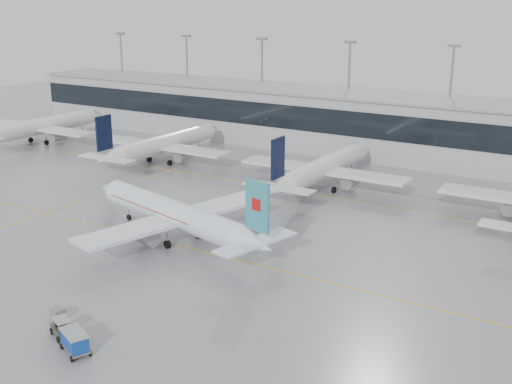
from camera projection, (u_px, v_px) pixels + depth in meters
The scene contains 15 objects.
ground at pixel (207, 252), 81.89m from camera, with size 320.00×320.00×0.00m, color gray.
taxi_line_main at pixel (207, 252), 81.89m from camera, with size 120.00×0.25×0.01m, color gold.
taxi_line_north at pixel (313, 194), 106.32m from camera, with size 120.00×0.25×0.01m, color gold.
taxi_line_cross at pixel (116, 189), 109.21m from camera, with size 0.25×60.00×0.01m, color gold.
terminal at pixel (385, 127), 130.64m from camera, with size 180.00×15.00×12.00m, color #A3A3A7.
terminal_glass at pixel (371, 126), 124.06m from camera, with size 180.00×0.20×5.00m, color black.
terminal_roof at pixel (387, 97), 128.86m from camera, with size 182.00×16.00×0.40m, color gray.
light_masts at pixel (397, 88), 133.41m from camera, with size 156.40×1.00×22.60m.
air_canada_jet at pixel (177, 215), 84.77m from camera, with size 36.14×29.37×11.47m.
parked_jet_a at pixel (41, 126), 143.51m from camera, with size 29.64×36.96×11.72m.
parked_jet_b at pixel (163, 144), 125.88m from camera, with size 29.64×36.96×11.72m.
parked_jet_c at pixel (323, 168), 108.25m from camera, with size 29.64×36.96×11.72m.
baggage_tug at pixel (62, 330), 61.34m from camera, with size 3.93×2.53×1.90m.
baggage_cart at pixel (75, 341), 58.36m from camera, with size 3.82×3.03×2.08m.
gse_unit at pixel (58, 314), 64.48m from camera, with size 1.28×1.19×1.28m, color slate.
Camera 1 is at (45.44, -61.47, 31.02)m, focal length 45.00 mm.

